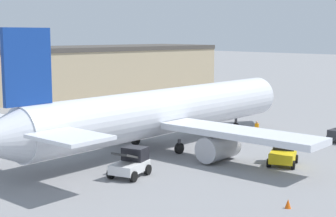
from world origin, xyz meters
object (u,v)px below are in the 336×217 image
object	(u,v)px
ground_crew_worker	(257,130)
safety_cone_near	(288,204)
belt_loader_truck	(131,163)
baggage_tug	(283,152)
airplane	(161,113)

from	to	relation	value
ground_crew_worker	safety_cone_near	distance (m)	19.46
ground_crew_worker	belt_loader_truck	size ratio (longest dim) A/B	0.54
ground_crew_worker	baggage_tug	size ratio (longest dim) A/B	0.54
belt_loader_truck	safety_cone_near	world-z (taller)	belt_loader_truck
ground_crew_worker	airplane	bearing A→B (deg)	52.77
ground_crew_worker	belt_loader_truck	distance (m)	16.72
baggage_tug	ground_crew_worker	bearing A→B (deg)	22.99
airplane	belt_loader_truck	xyz separation A→B (m)	(-7.67, -5.18, -2.17)
baggage_tug	belt_loader_truck	world-z (taller)	baggage_tug
airplane	baggage_tug	size ratio (longest dim) A/B	11.25
airplane	baggage_tug	bearing A→B (deg)	-79.88
airplane	baggage_tug	distance (m)	11.28
baggage_tug	safety_cone_near	world-z (taller)	baggage_tug
airplane	baggage_tug	world-z (taller)	airplane
ground_crew_worker	baggage_tug	world-z (taller)	baggage_tug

